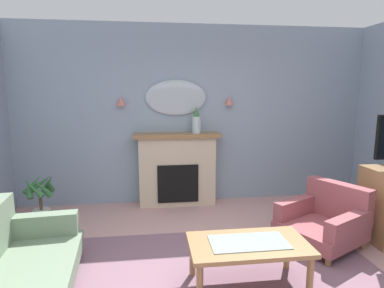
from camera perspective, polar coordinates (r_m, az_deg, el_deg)
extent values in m
cube|color=#8C9EB2|center=(5.24, 0.41, 5.16)|extent=(6.66, 0.10, 2.85)
cube|color=#7F5B6B|center=(3.30, 6.81, -23.96)|extent=(3.20, 2.40, 0.01)
cube|color=beige|center=(5.14, -2.66, -4.81)|extent=(1.20, 0.28, 1.10)
cube|color=black|center=(5.09, -2.55, -6.95)|extent=(0.64, 0.12, 0.60)
cube|color=olive|center=(5.01, -2.69, 1.57)|extent=(1.36, 0.36, 0.06)
cylinder|color=silver|center=(5.00, 0.75, 3.42)|extent=(0.13, 0.13, 0.26)
cone|color=#38753D|center=(4.98, 0.76, 5.83)|extent=(0.10, 0.10, 0.16)
ellipsoid|color=#B2BCC6|center=(5.11, -2.88, 8.26)|extent=(0.96, 0.06, 0.56)
cone|color=#D17066|center=(5.07, -12.54, 7.47)|extent=(0.14, 0.14, 0.14)
cone|color=#D17066|center=(5.20, 6.64, 7.68)|extent=(0.14, 0.14, 0.14)
cube|color=olive|center=(3.13, 10.04, -17.23)|extent=(1.10, 0.60, 0.04)
cube|color=#8C9E99|center=(3.12, 10.05, -16.84)|extent=(0.72, 0.36, 0.01)
cylinder|color=olive|center=(2.94, 1.40, -23.98)|extent=(0.06, 0.06, 0.40)
cylinder|color=olive|center=(3.21, 20.29, -21.41)|extent=(0.06, 0.06, 0.40)
cylinder|color=olive|center=(3.34, 0.08, -19.48)|extent=(0.06, 0.06, 0.40)
cylinder|color=olive|center=(3.59, 16.60, -17.75)|extent=(0.06, 0.06, 0.40)
cube|color=gray|center=(3.30, -28.28, -21.37)|extent=(0.99, 1.77, 0.18)
cube|color=gray|center=(3.88, -25.36, -12.91)|extent=(0.77, 0.23, 0.24)
cylinder|color=olive|center=(3.95, -19.98, -17.71)|extent=(0.07, 0.07, 0.10)
cylinder|color=olive|center=(4.10, -29.88, -17.39)|extent=(0.07, 0.07, 0.10)
cube|color=#934C51|center=(4.21, 21.81, -14.15)|extent=(1.08, 1.08, 0.16)
cube|color=#934C51|center=(4.37, 24.59, -9.16)|extent=(0.51, 0.79, 0.45)
cube|color=#934C51|center=(4.32, 18.18, -10.60)|extent=(0.71, 0.45, 0.22)
cube|color=#934C51|center=(3.98, 26.14, -12.90)|extent=(0.71, 0.45, 0.22)
cylinder|color=olive|center=(4.19, 14.99, -15.80)|extent=(0.06, 0.06, 0.10)
cylinder|color=olive|center=(3.84, 23.11, -18.76)|extent=(0.06, 0.06, 0.10)
cylinder|color=olive|center=(4.69, 20.58, -13.29)|extent=(0.06, 0.06, 0.10)
cylinder|color=olive|center=(4.38, 28.11, -15.52)|extent=(0.06, 0.06, 0.10)
cylinder|color=silver|center=(4.99, -25.20, -11.62)|extent=(0.23, 0.23, 0.20)
cylinder|color=brown|center=(4.92, -25.37, -9.36)|extent=(0.04, 0.04, 0.21)
cone|color=#38753D|center=(4.82, -24.06, -6.69)|extent=(0.12, 0.30, 0.28)
cone|color=#38753D|center=(4.92, -24.29, -6.41)|extent=(0.26, 0.24, 0.30)
cone|color=#38753D|center=(4.97, -25.30, -6.31)|extent=(0.32, 0.13, 0.26)
cone|color=#38753D|center=(4.95, -26.48, -6.46)|extent=(0.25, 0.31, 0.26)
cone|color=#38753D|center=(4.84, -27.09, -6.86)|extent=(0.19, 0.27, 0.31)
cone|color=#38753D|center=(4.75, -26.43, -7.11)|extent=(0.31, 0.16, 0.28)
cone|color=#38753D|center=(4.73, -25.16, -7.08)|extent=(0.27, 0.22, 0.31)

